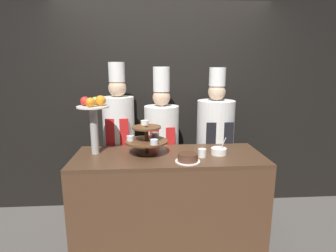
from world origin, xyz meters
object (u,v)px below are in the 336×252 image
at_px(chef_center_left, 162,141).
at_px(cake_round, 188,158).
at_px(chef_left, 119,136).
at_px(fruit_pedestal, 94,113).
at_px(tiered_stand, 147,138).
at_px(cup_white, 202,153).
at_px(chef_center_right, 215,139).
at_px(serving_bowl_near, 219,151).

bearing_deg(chef_center_left, cake_round, -75.37).
bearing_deg(cake_round, chef_left, 132.31).
bearing_deg(cake_round, fruit_pedestal, 161.17).
distance_m(tiered_stand, cup_white, 0.52).
distance_m(fruit_pedestal, chef_center_left, 0.87).
xyz_separation_m(tiered_stand, cup_white, (0.50, -0.12, -0.11)).
bearing_deg(chef_center_left, chef_left, 180.00).
relative_size(cake_round, chef_center_right, 0.12).
distance_m(serving_bowl_near, chef_center_right, 0.55).
bearing_deg(tiered_stand, chef_center_right, 32.37).
xyz_separation_m(cup_white, chef_center_right, (0.27, 0.61, -0.04)).
relative_size(serving_bowl_near, chef_center_left, 0.09).
bearing_deg(tiered_stand, chef_center_left, 71.62).
xyz_separation_m(tiered_stand, serving_bowl_near, (0.67, -0.06, -0.12)).
bearing_deg(tiered_stand, chef_left, 122.31).
distance_m(cake_round, cup_white, 0.19).
distance_m(chef_left, chef_center_right, 1.07).
bearing_deg(serving_bowl_near, chef_left, 150.87).
distance_m(chef_center_left, chef_center_right, 0.60).
bearing_deg(chef_center_left, fruit_pedestal, -145.37).
bearing_deg(fruit_pedestal, chef_left, 69.03).
distance_m(fruit_pedestal, cake_round, 0.94).
distance_m(tiered_stand, chef_left, 0.58).
height_order(cup_white, serving_bowl_near, serving_bowl_near).
distance_m(chef_left, chef_center_left, 0.47).
relative_size(fruit_pedestal, cup_white, 7.31).
xyz_separation_m(fruit_pedestal, chef_center_right, (1.24, 0.44, -0.38)).
bearing_deg(chef_left, chef_center_right, -0.00).
xyz_separation_m(chef_left, chef_center_right, (1.07, -0.00, -0.05)).
height_order(tiered_stand, cake_round, tiered_stand).
height_order(serving_bowl_near, chef_left, chef_left).
height_order(cake_round, chef_center_right, chef_center_right).
bearing_deg(cup_white, tiered_stand, 166.22).
height_order(tiered_stand, chef_center_left, chef_center_left).
bearing_deg(cup_white, serving_bowl_near, 20.80).
bearing_deg(fruit_pedestal, tiered_stand, -5.47).
distance_m(cup_white, chef_center_left, 0.70).
bearing_deg(chef_center_right, cup_white, -113.91).
bearing_deg(serving_bowl_near, chef_center_right, 79.65).
relative_size(chef_left, chef_center_right, 1.03).
bearing_deg(fruit_pedestal, cake_round, -18.83).
relative_size(fruit_pedestal, chef_center_left, 0.31).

